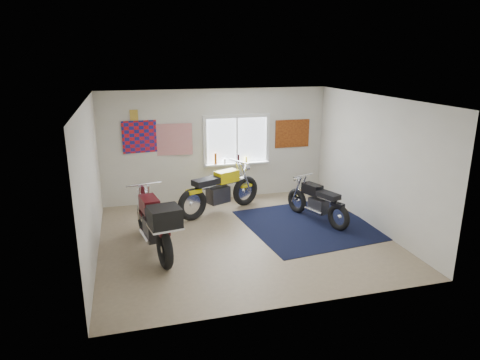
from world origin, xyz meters
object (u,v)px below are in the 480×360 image
object	(u,v)px
maroon_tourer	(155,224)
navy_rug	(309,224)
black_chrome_bike	(317,203)
yellow_triumph	(220,192)

from	to	relation	value
maroon_tourer	navy_rug	bearing A→B (deg)	-89.88
navy_rug	maroon_tourer	distance (m)	3.32
navy_rug	maroon_tourer	xyz separation A→B (m)	(-3.22, -0.58, 0.58)
black_chrome_bike	maroon_tourer	bearing A→B (deg)	81.98
navy_rug	yellow_triumph	size ratio (longest dim) A/B	1.25
yellow_triumph	black_chrome_bike	bearing A→B (deg)	-53.79
navy_rug	black_chrome_bike	distance (m)	0.50
black_chrome_bike	yellow_triumph	bearing A→B (deg)	40.95
navy_rug	maroon_tourer	world-z (taller)	maroon_tourer
black_chrome_bike	maroon_tourer	size ratio (longest dim) A/B	0.78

